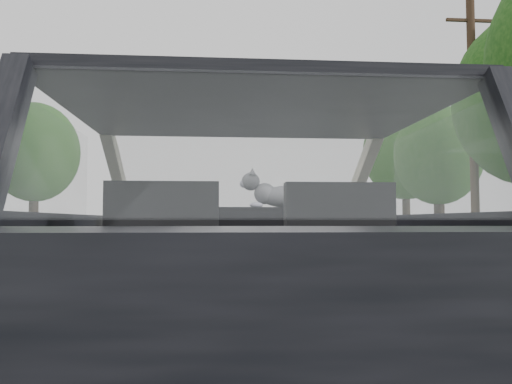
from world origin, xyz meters
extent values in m
cube|color=black|center=(0.00, 0.00, 0.72)|extent=(1.80, 4.00, 1.45)
cube|color=black|center=(0.00, 0.62, 0.85)|extent=(1.58, 0.45, 0.30)
cube|color=black|center=(-0.40, -0.29, 0.88)|extent=(0.50, 0.72, 0.42)
cube|color=black|center=(0.40, -0.29, 0.88)|extent=(0.50, 0.72, 0.42)
torus|color=black|center=(-0.40, 0.33, 0.92)|extent=(0.36, 0.36, 0.04)
ellipsoid|color=#919299|center=(0.33, 0.63, 1.09)|extent=(0.60, 0.24, 0.26)
cube|color=gray|center=(4.30, 10.00, 0.58)|extent=(0.05, 90.00, 0.32)
imported|color=#A6A7A9|center=(0.35, 17.92, 0.68)|extent=(2.17, 4.30, 1.35)
cube|color=#125920|center=(5.87, 19.97, 1.14)|extent=(0.11, 0.91, 2.28)
cylinder|color=#35251A|center=(8.63, 13.62, 4.37)|extent=(0.31, 0.31, 8.74)
camera|label=1|loc=(-0.16, -2.64, 0.91)|focal=35.00mm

